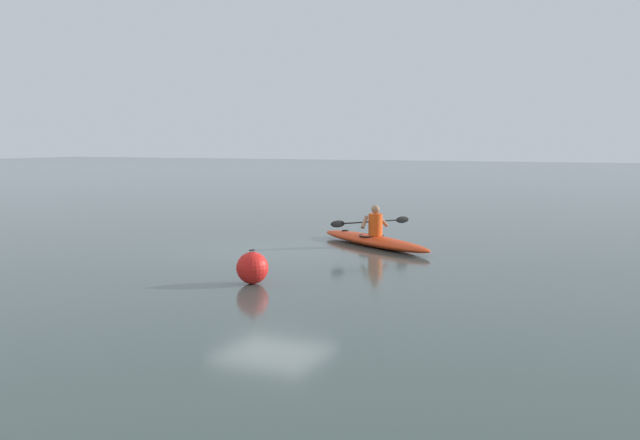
# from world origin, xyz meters

# --- Properties ---
(ground_plane) EXTENTS (160.00, 160.00, 0.00)m
(ground_plane) POSITION_xyz_m (0.00, 0.00, 0.00)
(ground_plane) COLOR #384742
(kayak) EXTENTS (4.00, 3.04, 0.27)m
(kayak) POSITION_xyz_m (-1.84, -1.81, 0.14)
(kayak) COLOR red
(kayak) RESTS_ON ground
(kayaker) EXTENTS (1.35, 1.95, 0.76)m
(kayaker) POSITION_xyz_m (-1.88, -1.79, 0.59)
(kayaker) COLOR #E04C14
(kayaker) RESTS_ON kayak
(mooring_buoy_orange_mid) EXTENTS (0.59, 0.59, 0.63)m
(mooring_buoy_orange_mid) POSITION_xyz_m (-1.63, 3.77, 0.29)
(mooring_buoy_orange_mid) COLOR red
(mooring_buoy_orange_mid) RESTS_ON ground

